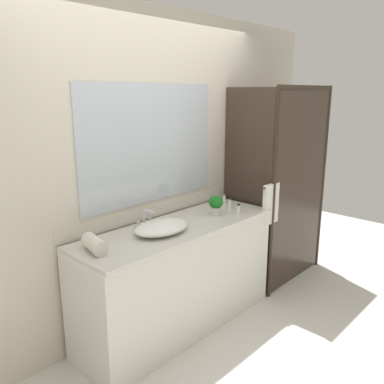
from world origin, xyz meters
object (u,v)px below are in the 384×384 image
(faucet, at_px, (145,221))
(amenity_bottle_lotion, at_px, (224,199))
(potted_plant, at_px, (216,204))
(amenity_bottle_conditioner, at_px, (238,209))
(amenity_bottle_body_wash, at_px, (230,204))
(sink_basin, at_px, (162,227))
(rolled_towel_near_edge, at_px, (94,244))

(faucet, height_order, amenity_bottle_lotion, faucet)
(potted_plant, height_order, amenity_bottle_conditioner, potted_plant)
(amenity_bottle_body_wash, bearing_deg, amenity_bottle_lotion, 53.45)
(potted_plant, bearing_deg, amenity_bottle_conditioner, -34.15)
(faucet, bearing_deg, potted_plant, -18.07)
(amenity_bottle_lotion, bearing_deg, faucet, 178.80)
(faucet, distance_m, amenity_bottle_lotion, 0.97)
(sink_basin, bearing_deg, amenity_bottle_conditioner, -9.17)
(faucet, height_order, amenity_bottle_body_wash, faucet)
(faucet, xyz_separation_m, amenity_bottle_lotion, (0.97, -0.02, -0.01))
(sink_basin, relative_size, faucet, 2.71)
(faucet, bearing_deg, amenity_bottle_body_wash, -12.32)
(rolled_towel_near_edge, bearing_deg, amenity_bottle_lotion, 4.45)
(amenity_bottle_conditioner, bearing_deg, faucet, 158.11)
(amenity_bottle_body_wash, height_order, amenity_bottle_lotion, amenity_bottle_body_wash)
(rolled_towel_near_edge, bearing_deg, amenity_bottle_conditioner, -7.62)
(amenity_bottle_body_wash, relative_size, rolled_towel_near_edge, 0.42)
(faucet, bearing_deg, amenity_bottle_conditioner, -21.89)
(amenity_bottle_body_wash, bearing_deg, sink_basin, -179.56)
(amenity_bottle_conditioner, bearing_deg, amenity_bottle_body_wash, 69.54)
(amenity_bottle_body_wash, relative_size, amenity_bottle_lotion, 1.17)
(rolled_towel_near_edge, bearing_deg, potted_plant, -3.15)
(faucet, bearing_deg, sink_basin, -90.00)
(potted_plant, bearing_deg, sink_basin, 178.84)
(amenity_bottle_conditioner, xyz_separation_m, amenity_bottle_body_wash, (0.05, 0.14, 0.01))
(amenity_bottle_body_wash, distance_m, rolled_towel_near_edge, 1.41)
(faucet, relative_size, rolled_towel_near_edge, 0.72)
(potted_plant, bearing_deg, amenity_bottle_body_wash, 4.95)
(amenity_bottle_conditioner, bearing_deg, amenity_bottle_lotion, 60.09)
(potted_plant, relative_size, amenity_bottle_lotion, 2.01)
(sink_basin, height_order, rolled_towel_near_edge, rolled_towel_near_edge)
(amenity_bottle_lotion, relative_size, rolled_towel_near_edge, 0.36)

